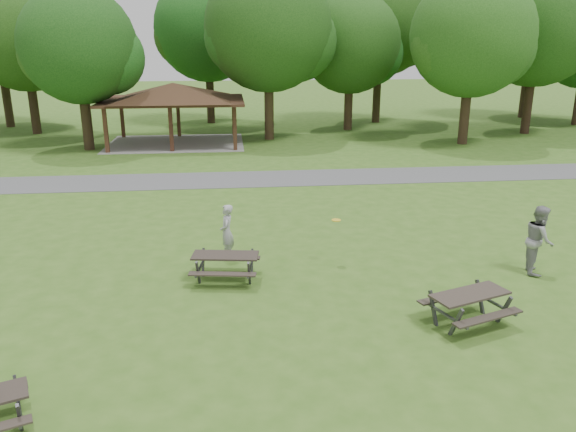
# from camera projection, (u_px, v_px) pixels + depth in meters

# --- Properties ---
(ground) EXTENTS (160.00, 160.00, 0.00)m
(ground) POSITION_uv_depth(u_px,v_px,m) (264.00, 321.00, 13.20)
(ground) COLOR #38611B
(ground) RESTS_ON ground
(asphalt_path) EXTENTS (120.00, 3.20, 0.02)m
(asphalt_path) POSITION_uv_depth(u_px,v_px,m) (245.00, 179.00, 26.47)
(asphalt_path) COLOR #4C4D4F
(asphalt_path) RESTS_ON ground
(pavilion) EXTENTS (8.60, 7.01, 3.76)m
(pavilion) POSITION_uv_depth(u_px,v_px,m) (173.00, 94.00, 34.63)
(pavilion) COLOR #3D2216
(pavilion) RESTS_ON ground
(tree_row_c) EXTENTS (8.19, 7.80, 10.67)m
(tree_row_c) POSITION_uv_depth(u_px,v_px,m) (26.00, 36.00, 37.34)
(tree_row_c) COLOR black
(tree_row_c) RESTS_ON ground
(tree_row_d) EXTENTS (6.93, 6.60, 9.27)m
(tree_row_d) POSITION_uv_depth(u_px,v_px,m) (80.00, 49.00, 31.92)
(tree_row_d) COLOR black
(tree_row_d) RESTS_ON ground
(tree_row_e) EXTENTS (8.40, 8.00, 11.02)m
(tree_row_e) POSITION_uv_depth(u_px,v_px,m) (270.00, 31.00, 35.09)
(tree_row_e) COLOR #322416
(tree_row_e) RESTS_ON ground
(tree_row_f) EXTENTS (7.35, 7.00, 9.55)m
(tree_row_f) POSITION_uv_depth(u_px,v_px,m) (351.00, 46.00, 39.30)
(tree_row_f) COLOR #322116
(tree_row_f) RESTS_ON ground
(tree_row_g) EXTENTS (7.77, 7.40, 10.25)m
(tree_row_g) POSITION_uv_depth(u_px,v_px,m) (473.00, 39.00, 33.60)
(tree_row_g) COLOR black
(tree_row_g) RESTS_ON ground
(tree_row_h) EXTENTS (8.61, 8.20, 11.37)m
(tree_row_h) POSITION_uv_depth(u_px,v_px,m) (539.00, 28.00, 37.31)
(tree_row_h) COLOR black
(tree_row_h) RESTS_ON ground
(tree_deep_b) EXTENTS (8.40, 8.00, 11.13)m
(tree_deep_b) POSITION_uv_depth(u_px,v_px,m) (209.00, 31.00, 42.24)
(tree_deep_b) COLOR black
(tree_deep_b) RESTS_ON ground
(tree_deep_c) EXTENTS (8.82, 8.40, 11.90)m
(tree_deep_c) POSITION_uv_depth(u_px,v_px,m) (381.00, 23.00, 42.44)
(tree_deep_c) COLOR black
(tree_deep_c) RESTS_ON ground
(tree_deep_d) EXTENTS (8.40, 8.00, 11.27)m
(tree_deep_d) POSITION_uv_depth(u_px,v_px,m) (533.00, 30.00, 45.30)
(tree_deep_d) COLOR black
(tree_deep_d) RESTS_ON ground
(picnic_table_middle) EXTENTS (1.97, 1.68, 0.78)m
(picnic_table_middle) POSITION_uv_depth(u_px,v_px,m) (225.00, 261.00, 15.27)
(picnic_table_middle) COLOR #2A221E
(picnic_table_middle) RESTS_ON ground
(picnic_table_far) EXTENTS (2.23, 2.01, 0.80)m
(picnic_table_far) POSITION_uv_depth(u_px,v_px,m) (469.00, 301.00, 12.90)
(picnic_table_far) COLOR #2E2721
(picnic_table_far) RESTS_ON ground
(frisbee_in_flight) EXTENTS (0.32, 0.32, 0.02)m
(frisbee_in_flight) POSITION_uv_depth(u_px,v_px,m) (336.00, 220.00, 16.19)
(frisbee_in_flight) COLOR yellow
(frisbee_in_flight) RESTS_ON ground
(frisbee_thrower) EXTENTS (0.45, 0.64, 1.69)m
(frisbee_thrower) POSITION_uv_depth(u_px,v_px,m) (227.00, 232.00, 16.69)
(frisbee_thrower) COLOR #A0A0A3
(frisbee_thrower) RESTS_ON ground
(frisbee_catcher) EXTENTS (1.02, 1.15, 1.96)m
(frisbee_catcher) POSITION_uv_depth(u_px,v_px,m) (539.00, 240.00, 15.68)
(frisbee_catcher) COLOR gray
(frisbee_catcher) RESTS_ON ground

